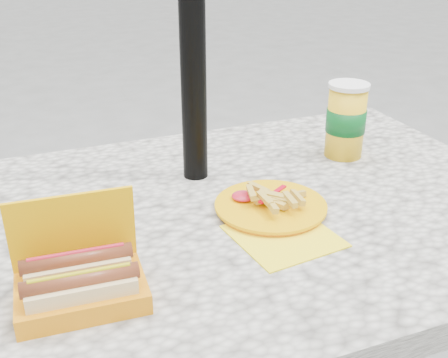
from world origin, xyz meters
name	(u,v)px	position (x,y,z in m)	size (l,w,h in m)	color
picnic_table	(225,260)	(0.00, 0.00, 0.64)	(1.20, 0.80, 0.75)	beige
hotdog_box	(80,281)	(-0.28, -0.17, 0.78)	(0.18, 0.13, 0.14)	#E4A100
fries_plate	(271,207)	(0.07, -0.04, 0.76)	(0.21, 0.28, 0.04)	yellow
soda_cup	(346,120)	(0.34, 0.14, 0.83)	(0.09, 0.09, 0.16)	yellow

